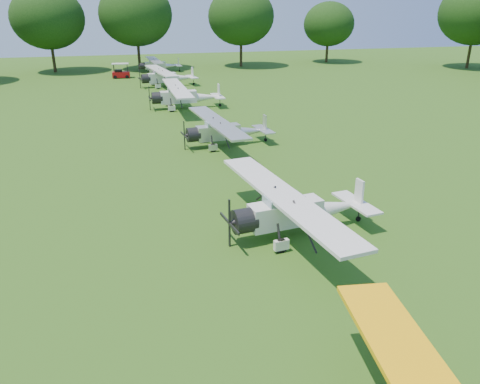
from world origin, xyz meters
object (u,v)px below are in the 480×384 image
(aircraft_4, at_px, (225,129))
(aircraft_6, at_px, (166,76))
(aircraft_7, at_px, (158,64))
(golf_cart, at_px, (121,73))
(aircraft_5, at_px, (184,95))
(aircraft_3, at_px, (296,208))

(aircraft_4, bearing_deg, aircraft_6, 86.92)
(aircraft_7, bearing_deg, golf_cart, -143.47)
(golf_cart, bearing_deg, aircraft_4, -76.23)
(aircraft_6, bearing_deg, aircraft_4, -95.43)
(aircraft_4, relative_size, aircraft_5, 0.90)
(aircraft_6, distance_m, golf_cart, 10.33)
(aircraft_3, relative_size, aircraft_6, 0.98)
(aircraft_3, height_order, aircraft_5, aircraft_5)
(aircraft_4, bearing_deg, aircraft_5, 88.36)
(aircraft_4, relative_size, aircraft_7, 1.03)
(aircraft_5, distance_m, golf_cart, 23.01)
(aircraft_3, distance_m, aircraft_7, 55.45)
(aircraft_7, distance_m, golf_cart, 7.38)
(aircraft_5, bearing_deg, golf_cart, 103.90)
(aircraft_6, height_order, aircraft_7, aircraft_6)
(aircraft_3, bearing_deg, aircraft_4, 82.25)
(aircraft_4, distance_m, aircraft_6, 27.33)
(aircraft_5, relative_size, aircraft_7, 1.14)
(aircraft_5, distance_m, aircraft_6, 13.51)
(aircraft_4, xyz_separation_m, aircraft_7, (-1.14, 40.77, -0.03))
(aircraft_6, relative_size, golf_cart, 4.72)
(aircraft_3, xyz_separation_m, aircraft_6, (-1.39, 41.97, 0.03))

